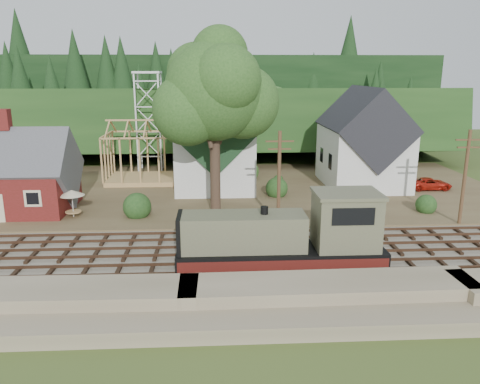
{
  "coord_description": "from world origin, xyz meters",
  "views": [
    {
      "loc": [
        2.03,
        -30.35,
        12.43
      ],
      "look_at": [
        3.98,
        6.0,
        3.0
      ],
      "focal_mm": 35.0,
      "sensor_mm": 36.0,
      "label": 1
    }
  ],
  "objects_px": {
    "car_blue": "(41,202)",
    "locomotive": "(289,239)",
    "car_red": "(430,184)",
    "patio_set": "(72,194)"
  },
  "relations": [
    {
      "from": "car_blue",
      "to": "car_red",
      "type": "height_order",
      "value": "car_blue"
    },
    {
      "from": "car_blue",
      "to": "locomotive",
      "type": "bearing_deg",
      "value": -25.23
    },
    {
      "from": "locomotive",
      "to": "patio_set",
      "type": "relative_size",
      "value": 5.43
    },
    {
      "from": "locomotive",
      "to": "car_red",
      "type": "bearing_deg",
      "value": 47.1
    },
    {
      "from": "car_blue",
      "to": "patio_set",
      "type": "height_order",
      "value": "patio_set"
    },
    {
      "from": "car_blue",
      "to": "car_red",
      "type": "relative_size",
      "value": 0.84
    },
    {
      "from": "car_red",
      "to": "patio_set",
      "type": "distance_m",
      "value": 35.71
    },
    {
      "from": "car_blue",
      "to": "car_red",
      "type": "xyz_separation_m",
      "value": [
        38.44,
        5.07,
        -0.02
      ]
    },
    {
      "from": "car_blue",
      "to": "patio_set",
      "type": "bearing_deg",
      "value": -25.83
    },
    {
      "from": "car_red",
      "to": "locomotive",
      "type": "bearing_deg",
      "value": 137.15
    }
  ]
}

